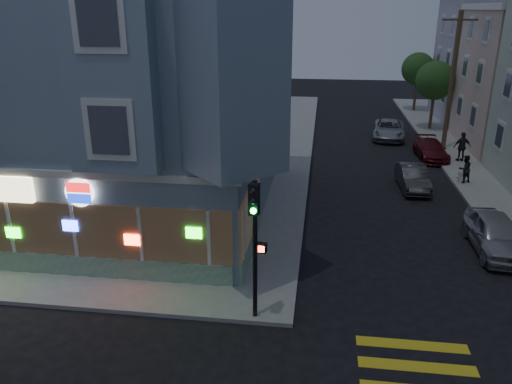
% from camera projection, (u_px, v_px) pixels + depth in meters
% --- Properties ---
extents(ground, '(120.00, 120.00, 0.00)m').
position_uv_depth(ground, '(180.00, 363.00, 13.83)').
color(ground, black).
rests_on(ground, ground).
extents(sidewalk_nw, '(33.00, 42.00, 0.15)m').
position_uv_depth(sidewalk_nw, '(88.00, 140.00, 36.88)').
color(sidewalk_nw, gray).
rests_on(sidewalk_nw, ground).
extents(corner_building, '(14.60, 14.60, 11.40)m').
position_uv_depth(corner_building, '(112.00, 88.00, 22.78)').
color(corner_building, slate).
rests_on(corner_building, sidewalk_nw).
extents(utility_pole, '(2.20, 0.30, 9.00)m').
position_uv_depth(utility_pole, '(452.00, 80.00, 32.98)').
color(utility_pole, '#4C3826').
rests_on(utility_pole, sidewalk_ne).
extents(street_tree_near, '(3.00, 3.00, 5.30)m').
position_uv_depth(street_tree_near, '(435.00, 81.00, 38.83)').
color(street_tree_near, '#4C3826').
rests_on(street_tree_near, sidewalk_ne).
extents(street_tree_far, '(3.00, 3.00, 5.30)m').
position_uv_depth(street_tree_far, '(418.00, 69.00, 46.27)').
color(street_tree_far, '#4C3826').
rests_on(street_tree_far, sidewalk_ne).
extents(pedestrian_a, '(0.93, 0.84, 1.55)m').
position_uv_depth(pedestrian_a, '(465.00, 169.00, 27.45)').
color(pedestrian_a, black).
rests_on(pedestrian_a, sidewalk_ne).
extents(pedestrian_b, '(1.16, 0.66, 1.86)m').
position_uv_depth(pedestrian_b, '(462.00, 147.00, 31.25)').
color(pedestrian_b, '#26232C').
rests_on(pedestrian_b, sidewalk_ne).
extents(parked_car_a, '(1.76, 4.36, 1.49)m').
position_uv_depth(parked_car_a, '(495.00, 234.00, 19.96)').
color(parked_car_a, '#9EA1A6').
rests_on(parked_car_a, ground).
extents(parked_car_b, '(1.48, 3.91, 1.27)m').
position_uv_depth(parked_car_b, '(413.00, 177.00, 26.96)').
color(parked_car_b, '#313336').
rests_on(parked_car_b, ground).
extents(parked_car_c, '(1.91, 4.22, 1.20)m').
position_uv_depth(parked_car_c, '(431.00, 150.00, 32.38)').
color(parked_car_c, maroon).
rests_on(parked_car_c, ground).
extents(parked_car_d, '(2.80, 5.11, 1.36)m').
position_uv_depth(parked_car_d, '(389.00, 129.00, 37.45)').
color(parked_car_d, '#95999E').
rests_on(parked_car_d, ground).
extents(traffic_signal, '(0.55, 0.50, 4.49)m').
position_uv_depth(traffic_signal, '(255.00, 229.00, 14.53)').
color(traffic_signal, black).
rests_on(traffic_signal, sidewalk_nw).
extents(fire_hydrant, '(0.42, 0.24, 0.72)m').
position_uv_depth(fire_hydrant, '(460.00, 176.00, 27.51)').
color(fire_hydrant, silver).
rests_on(fire_hydrant, sidewalk_ne).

